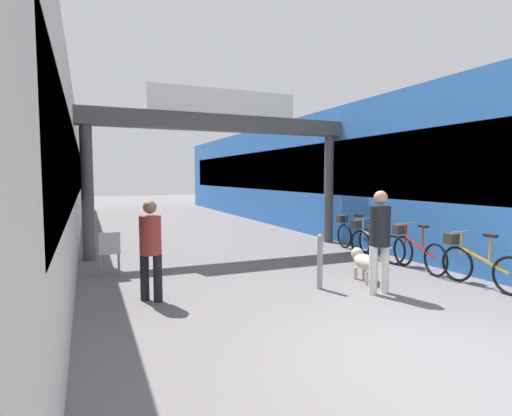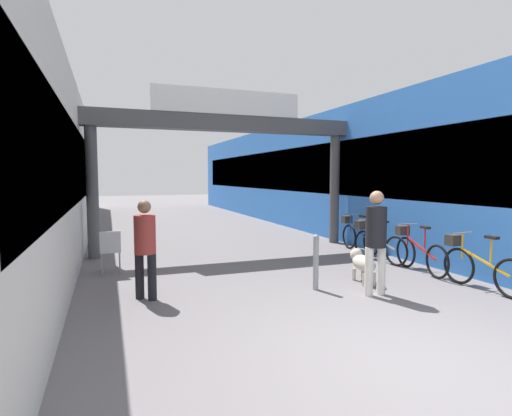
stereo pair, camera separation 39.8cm
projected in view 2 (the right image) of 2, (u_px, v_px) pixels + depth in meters
ground_plane at (407, 359)px, 4.33m from camera, size 80.00×80.00×0.00m
storefront_left at (37, 175)px, 12.68m from camera, size 3.00×26.00×4.07m
storefront_right at (319, 175)px, 16.22m from camera, size 3.00×26.00×4.07m
arcade_sign_gateway at (227, 137)px, 10.59m from camera, size 7.40×0.47×4.24m
pedestrian_with_dog at (376, 236)px, 6.60m from camera, size 0.38×0.35×1.75m
pedestrian_companion at (145, 243)px, 6.38m from camera, size 0.48×0.48×1.61m
dog_on_leash at (362, 262)px, 7.49m from camera, size 0.42×0.83×0.59m
bicycle_orange_nearest at (478, 265)px, 6.98m from camera, size 0.46×1.69×0.98m
bicycle_red_second at (417, 251)px, 8.32m from camera, size 0.46×1.68×0.98m
bicycle_silver_third at (376, 242)px, 9.36m from camera, size 0.46×1.68×0.98m
bicycle_blue_farthest at (357, 235)px, 10.55m from camera, size 0.46×1.69×0.98m
bollard_post_metal at (316, 262)px, 6.97m from camera, size 0.10×0.10×0.98m
cafe_chair_aluminium_nearer at (110, 248)px, 8.07m from camera, size 0.41×0.41×0.89m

